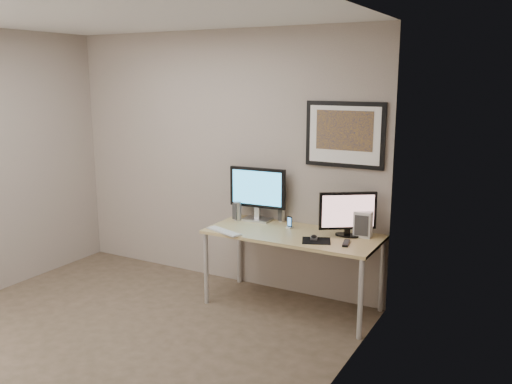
% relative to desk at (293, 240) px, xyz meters
% --- Properties ---
extents(floor, '(3.60, 3.60, 0.00)m').
position_rel_desk_xyz_m(floor, '(-1.00, -1.35, -0.66)').
color(floor, '#4B412F').
rests_on(floor, ground).
extents(room, '(3.60, 3.60, 3.60)m').
position_rel_desk_xyz_m(room, '(-1.00, -0.90, 0.98)').
color(room, white).
rests_on(room, ground).
extents(desk, '(1.60, 0.70, 0.73)m').
position_rel_desk_xyz_m(desk, '(0.00, 0.00, 0.00)').
color(desk, tan).
rests_on(desk, floor).
extents(framed_art, '(0.75, 0.04, 0.60)m').
position_rel_desk_xyz_m(framed_art, '(0.35, 0.33, 0.96)').
color(framed_art, black).
rests_on(framed_art, room).
extents(monitor_large, '(0.59, 0.21, 0.53)m').
position_rel_desk_xyz_m(monitor_large, '(-0.50, 0.23, 0.36)').
color(monitor_large, '#B2B3B8').
rests_on(monitor_large, desk).
extents(monitor_tv, '(0.45, 0.31, 0.41)m').
position_rel_desk_xyz_m(monitor_tv, '(0.47, 0.13, 0.28)').
color(monitor_tv, black).
rests_on(monitor_tv, desk).
extents(speaker_left, '(0.10, 0.10, 0.19)m').
position_rel_desk_xyz_m(speaker_left, '(-0.67, 0.14, 0.16)').
color(speaker_left, '#B2B3B8').
rests_on(speaker_left, desk).
extents(speaker_right, '(0.07, 0.07, 0.16)m').
position_rel_desk_xyz_m(speaker_right, '(-0.27, 0.31, 0.15)').
color(speaker_right, '#B2B3B8').
rests_on(speaker_right, desk).
extents(phone_dock, '(0.07, 0.07, 0.12)m').
position_rel_desk_xyz_m(phone_dock, '(-0.09, 0.13, 0.12)').
color(phone_dock, black).
rests_on(phone_dock, desk).
extents(keyboard, '(0.42, 0.24, 0.01)m').
position_rel_desk_xyz_m(keyboard, '(-0.57, -0.29, 0.07)').
color(keyboard, silver).
rests_on(keyboard, desk).
extents(mousepad, '(0.31, 0.30, 0.00)m').
position_rel_desk_xyz_m(mousepad, '(0.29, -0.13, 0.07)').
color(mousepad, black).
rests_on(mousepad, desk).
extents(mouse, '(0.09, 0.11, 0.03)m').
position_rel_desk_xyz_m(mouse, '(0.25, -0.09, 0.09)').
color(mouse, black).
rests_on(mouse, mousepad).
extents(remote, '(0.09, 0.19, 0.02)m').
position_rel_desk_xyz_m(remote, '(0.55, -0.10, 0.08)').
color(remote, black).
rests_on(remote, desk).
extents(fan_unit, '(0.16, 0.12, 0.23)m').
position_rel_desk_xyz_m(fan_unit, '(0.60, 0.19, 0.18)').
color(fan_unit, silver).
rests_on(fan_unit, desk).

